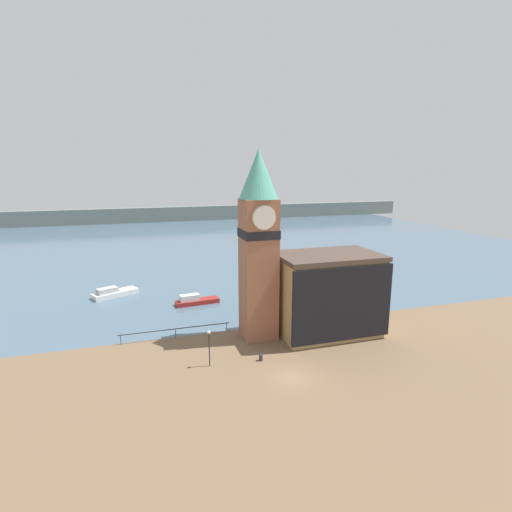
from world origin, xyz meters
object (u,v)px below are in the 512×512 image
(pier_building, at_px, (328,294))
(mooring_bollard_near, at_px, (261,357))
(lamp_post, at_px, (209,341))
(clock_tower, at_px, (259,241))
(boat_near, at_px, (195,300))
(boat_far, at_px, (113,293))

(pier_building, distance_m, mooring_bollard_near, 10.93)
(pier_building, height_order, lamp_post, pier_building)
(clock_tower, relative_size, boat_near, 3.33)
(mooring_bollard_near, bearing_deg, boat_near, 100.95)
(clock_tower, distance_m, mooring_bollard_near, 11.80)
(pier_building, distance_m, boat_near, 19.39)
(boat_near, bearing_deg, clock_tower, -74.43)
(clock_tower, relative_size, boat_far, 3.04)
(clock_tower, distance_m, pier_building, 9.89)
(pier_building, relative_size, lamp_post, 3.17)
(boat_far, height_order, lamp_post, lamp_post)
(mooring_bollard_near, bearing_deg, clock_tower, 74.73)
(clock_tower, xyz_separation_m, boat_near, (-5.05, 12.77, -10.19))
(boat_near, bearing_deg, boat_far, 141.48)
(pier_building, xyz_separation_m, boat_far, (-23.52, 20.97, -4.04))
(mooring_bollard_near, xyz_separation_m, lamp_post, (-4.93, 0.40, 2.13))
(pier_building, distance_m, boat_far, 31.77)
(boat_near, xyz_separation_m, boat_far, (-10.82, 6.90, 0.02))
(pier_building, height_order, boat_near, pier_building)
(pier_building, relative_size, mooring_bollard_near, 15.51)
(pier_building, bearing_deg, mooring_bollard_near, -155.23)
(clock_tower, distance_m, boat_near, 17.10)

